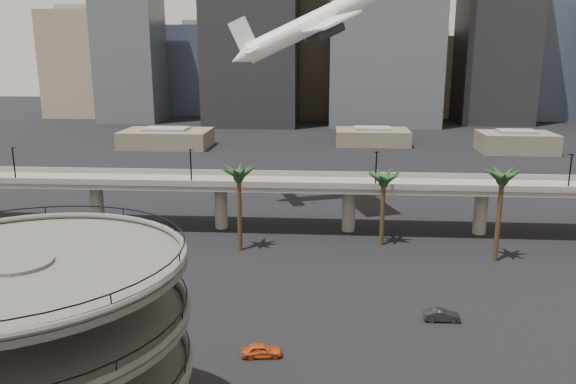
# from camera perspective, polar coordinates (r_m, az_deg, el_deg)

# --- Properties ---
(parking_ramp) EXTENTS (22.20, 22.20, 17.35)m
(parking_ramp) POSITION_cam_1_polar(r_m,az_deg,el_deg) (43.82, -24.80, -14.27)
(parking_ramp) COLOR #4C4A47
(parking_ramp) RESTS_ON ground
(overpass) EXTENTS (130.00, 9.30, 14.70)m
(overpass) POSITION_cam_1_polar(r_m,az_deg,el_deg) (95.37, -0.37, 0.41)
(overpass) COLOR slate
(overpass) RESTS_ON ground
(palm_trees) EXTENTS (42.40, 10.40, 14.00)m
(palm_trees) POSITION_cam_1_polar(r_m,az_deg,el_deg) (84.36, 8.61, 1.31)
(palm_trees) COLOR #45301D
(palm_trees) RESTS_ON ground
(low_buildings) EXTENTS (135.00, 27.50, 6.80)m
(low_buildings) POSITION_cam_1_polar(r_m,az_deg,el_deg) (181.73, 3.97, 5.41)
(low_buildings) COLOR brown
(low_buildings) RESTS_ON ground
(skyline) EXTENTS (269.00, 86.00, 109.08)m
(skyline) POSITION_cam_1_polar(r_m,az_deg,el_deg) (254.87, 6.11, 16.13)
(skyline) COLOR #7F6F58
(skyline) RESTS_ON ground
(airborne_jet) EXTENTS (34.72, 32.70, 18.84)m
(airborne_jet) POSITION_cam_1_polar(r_m,az_deg,el_deg) (109.68, 3.24, 17.00)
(airborne_jet) COLOR white
(airborne_jet) RESTS_ON ground
(car_a) EXTENTS (4.27, 2.19, 1.39)m
(car_a) POSITION_cam_1_polar(r_m,az_deg,el_deg) (58.43, -2.68, -15.74)
(car_a) COLOR #CA501C
(car_a) RESTS_ON ground
(car_b) EXTENTS (4.09, 1.50, 1.34)m
(car_b) POSITION_cam_1_polar(r_m,az_deg,el_deg) (67.51, 15.37, -11.99)
(car_b) COLOR black
(car_b) RESTS_ON ground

